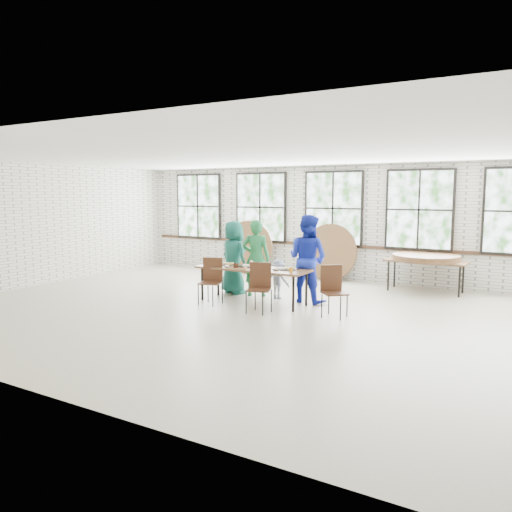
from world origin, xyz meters
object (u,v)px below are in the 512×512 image
(chair_near_left, at_px, (212,277))
(dining_table, at_px, (253,270))
(storage_table, at_px, (426,263))
(chair_near_right, at_px, (260,283))

(chair_near_left, bearing_deg, dining_table, 15.66)
(dining_table, height_order, storage_table, same)
(dining_table, xyz_separation_m, storage_table, (2.85, 3.01, -0.00))
(chair_near_left, bearing_deg, chair_near_right, -24.65)
(storage_table, bearing_deg, dining_table, -131.30)
(chair_near_left, xyz_separation_m, storage_table, (3.56, 3.48, 0.13))
(dining_table, relative_size, storage_table, 1.32)
(dining_table, xyz_separation_m, chair_near_right, (0.52, -0.61, -0.13))
(dining_table, distance_m, storage_table, 4.14)
(chair_near_right, xyz_separation_m, storage_table, (2.33, 3.62, 0.13))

